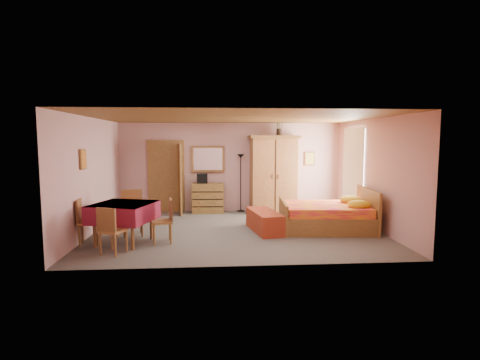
{
  "coord_description": "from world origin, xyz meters",
  "views": [
    {
      "loc": [
        -0.55,
        -8.53,
        2.08
      ],
      "look_at": [
        0.1,
        0.3,
        1.15
      ],
      "focal_mm": 28.0,
      "sensor_mm": 36.0,
      "label": 1
    }
  ],
  "objects": [
    {
      "name": "wall_back",
      "position": [
        0.0,
        2.5,
        1.3
      ],
      "size": [
        6.5,
        0.1,
        2.6
      ],
      "primitive_type": "cube",
      "color": "#CC9594",
      "rests_on": "floor"
    },
    {
      "name": "wall_front",
      "position": [
        0.0,
        -2.5,
        1.3
      ],
      "size": [
        6.5,
        0.1,
        2.6
      ],
      "primitive_type": "cube",
      "color": "#CC9594",
      "rests_on": "floor"
    },
    {
      "name": "chest_of_drawers",
      "position": [
        -0.68,
        2.24,
        0.43
      ],
      "size": [
        0.93,
        0.5,
        0.86
      ],
      "primitive_type": "cube",
      "rotation": [
        0.0,
        0.0,
        -0.05
      ],
      "color": "olive",
      "rests_on": "floor"
    },
    {
      "name": "floor_lamp",
      "position": [
        0.27,
        2.34,
        0.85
      ],
      "size": [
        0.23,
        0.23,
        1.69
      ],
      "primitive_type": "cube",
      "rotation": [
        0.0,
        0.0,
        0.04
      ],
      "color": "black",
      "rests_on": "floor"
    },
    {
      "name": "window",
      "position": [
        3.21,
        1.2,
        1.45
      ],
      "size": [
        0.08,
        1.4,
        1.95
      ],
      "primitive_type": "cube",
      "color": "white",
      "rests_on": "wall_right"
    },
    {
      "name": "bench",
      "position": [
        0.64,
        -0.11,
        0.23
      ],
      "size": [
        0.74,
        1.46,
        0.46
      ],
      "primitive_type": "cube",
      "rotation": [
        0.0,
        0.0,
        0.17
      ],
      "color": "maroon",
      "rests_on": "floor"
    },
    {
      "name": "wall_right",
      "position": [
        3.25,
        0.0,
        1.3
      ],
      "size": [
        0.1,
        5.0,
        2.6
      ],
      "primitive_type": "cube",
      "color": "#CC9594",
      "rests_on": "floor"
    },
    {
      "name": "bed",
      "position": [
        2.1,
        -0.02,
        0.48
      ],
      "size": [
        2.22,
        1.82,
        0.97
      ],
      "primitive_type": "cube",
      "rotation": [
        0.0,
        0.0,
        -0.09
      ],
      "color": "#E3164C",
      "rests_on": "floor"
    },
    {
      "name": "picture_left",
      "position": [
        -3.22,
        -0.6,
        1.7
      ],
      "size": [
        0.04,
        0.32,
        0.42
      ],
      "primitive_type": "cube",
      "color": "orange",
      "rests_on": "wall_left"
    },
    {
      "name": "picture_back",
      "position": [
        2.35,
        2.47,
        1.55
      ],
      "size": [
        0.3,
        0.04,
        0.4
      ],
      "primitive_type": "cube",
      "color": "#D8BF59",
      "rests_on": "wall_back"
    },
    {
      "name": "wardrobe",
      "position": [
        1.21,
        2.18,
        1.12
      ],
      "size": [
        1.46,
        0.8,
        2.23
      ],
      "primitive_type": "cube",
      "rotation": [
        0.0,
        0.0,
        0.05
      ],
      "color": "#AD6B3A",
      "rests_on": "floor"
    },
    {
      "name": "wall_left",
      "position": [
        -3.25,
        0.0,
        1.3
      ],
      "size": [
        0.1,
        5.0,
        2.6
      ],
      "primitive_type": "cube",
      "color": "#CC9594",
      "rests_on": "floor"
    },
    {
      "name": "sunflower_vase",
      "position": [
        1.37,
        2.25,
        2.5
      ],
      "size": [
        0.23,
        0.23,
        0.54
      ],
      "primitive_type": "cube",
      "rotation": [
        0.0,
        0.0,
        0.06
      ],
      "color": "yellow",
      "rests_on": "wardrobe"
    },
    {
      "name": "stereo",
      "position": [
        -0.85,
        2.22,
        1.0
      ],
      "size": [
        0.31,
        0.24,
        0.28
      ],
      "primitive_type": "cube",
      "rotation": [
        0.0,
        0.0,
        0.05
      ],
      "color": "black",
      "rests_on": "chest_of_drawers"
    },
    {
      "name": "ceiling",
      "position": [
        0.0,
        0.0,
        2.6
      ],
      "size": [
        6.5,
        6.5,
        0.0
      ],
      "primitive_type": "plane",
      "rotation": [
        3.14,
        0.0,
        0.0
      ],
      "color": "brown",
      "rests_on": "wall_back"
    },
    {
      "name": "chair_east",
      "position": [
        -1.59,
        -0.92,
        0.45
      ],
      "size": [
        0.47,
        0.47,
        0.9
      ],
      "primitive_type": "cube",
      "rotation": [
        0.0,
        0.0,
        1.75
      ],
      "color": "#AC783A",
      "rests_on": "floor"
    },
    {
      "name": "chair_west",
      "position": [
        -3.03,
        -0.94,
        0.46
      ],
      "size": [
        0.47,
        0.47,
        0.92
      ],
      "primitive_type": "cube",
      "rotation": [
        0.0,
        0.0,
        -1.43
      ],
      "color": "#A26C36",
      "rests_on": "floor"
    },
    {
      "name": "dining_table",
      "position": [
        -2.36,
        -0.91,
        0.41
      ],
      "size": [
        1.39,
        1.39,
        0.82
      ],
      "primitive_type": "cube",
      "rotation": [
        0.0,
        0.0,
        -0.29
      ],
      "color": "maroon",
      "rests_on": "floor"
    },
    {
      "name": "doorway",
      "position": [
        -1.9,
        2.47,
        1.02
      ],
      "size": [
        1.06,
        0.12,
        2.15
      ],
      "primitive_type": "cube",
      "color": "#9E6B35",
      "rests_on": "floor"
    },
    {
      "name": "chair_south",
      "position": [
        -2.39,
        -1.63,
        0.44
      ],
      "size": [
        0.53,
        0.53,
        0.89
      ],
      "primitive_type": "cube",
      "rotation": [
        0.0,
        0.0,
        -0.41
      ],
      "color": "#AA6E39",
      "rests_on": "floor"
    },
    {
      "name": "wall_mirror",
      "position": [
        -0.68,
        2.45,
        1.55
      ],
      "size": [
        0.98,
        0.07,
        0.77
      ],
      "primitive_type": "cube",
      "rotation": [
        0.0,
        0.0,
        0.01
      ],
      "color": "white",
      "rests_on": "wall_back"
    },
    {
      "name": "floor",
      "position": [
        0.0,
        0.0,
        0.0
      ],
      "size": [
        6.5,
        6.5,
        0.0
      ],
      "primitive_type": "plane",
      "color": "slate",
      "rests_on": "ground"
    },
    {
      "name": "chair_north",
      "position": [
        -2.31,
        -0.28,
        0.5
      ],
      "size": [
        0.55,
        0.55,
        1.0
      ],
      "primitive_type": "cube",
      "rotation": [
        0.0,
        0.0,
        3.4
      ],
      "color": "brown",
      "rests_on": "floor"
    }
  ]
}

